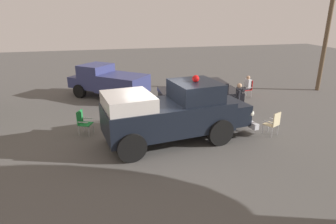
{
  "coord_description": "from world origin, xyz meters",
  "views": [
    {
      "loc": [
        -10.34,
        2.14,
        4.92
      ],
      "look_at": [
        -0.09,
        -0.32,
        1.24
      ],
      "focal_mm": 31.07,
      "sensor_mm": 36.0,
      "label": 1
    }
  ],
  "objects_px": {
    "lawn_chair_spare": "(83,121)",
    "utility_pole": "(328,29)",
    "lawn_chair_near_truck": "(248,87)",
    "traffic_cone": "(116,116)",
    "vintage_fire_truck": "(174,112)",
    "spectator_standing": "(238,98)",
    "parked_pickup": "(108,81)",
    "classic_hot_rod": "(199,95)",
    "lawn_chair_by_car": "(274,122)",
    "spectator_seated": "(246,86)"
  },
  "relations": [
    {
      "from": "traffic_cone",
      "to": "lawn_chair_spare",
      "type": "bearing_deg",
      "value": 126.99
    },
    {
      "from": "spectator_seated",
      "to": "spectator_standing",
      "type": "relative_size",
      "value": 0.77
    },
    {
      "from": "vintage_fire_truck",
      "to": "spectator_standing",
      "type": "height_order",
      "value": "vintage_fire_truck"
    },
    {
      "from": "lawn_chair_near_truck",
      "to": "traffic_cone",
      "type": "relative_size",
      "value": 1.61
    },
    {
      "from": "lawn_chair_spare",
      "to": "spectator_seated",
      "type": "relative_size",
      "value": 0.79
    },
    {
      "from": "lawn_chair_spare",
      "to": "spectator_seated",
      "type": "height_order",
      "value": "spectator_seated"
    },
    {
      "from": "lawn_chair_spare",
      "to": "parked_pickup",
      "type": "bearing_deg",
      "value": -13.67
    },
    {
      "from": "lawn_chair_near_truck",
      "to": "utility_pole",
      "type": "distance_m",
      "value": 6.18
    },
    {
      "from": "vintage_fire_truck",
      "to": "lawn_chair_spare",
      "type": "xyz_separation_m",
      "value": [
        1.52,
        3.51,
        -0.61
      ]
    },
    {
      "from": "lawn_chair_near_truck",
      "to": "utility_pole",
      "type": "xyz_separation_m",
      "value": [
        0.36,
        -5.22,
        3.28
      ]
    },
    {
      "from": "vintage_fire_truck",
      "to": "classic_hot_rod",
      "type": "height_order",
      "value": "vintage_fire_truck"
    },
    {
      "from": "spectator_seated",
      "to": "traffic_cone",
      "type": "xyz_separation_m",
      "value": [
        -2.39,
        7.85,
        -0.39
      ]
    },
    {
      "from": "lawn_chair_spare",
      "to": "utility_pole",
      "type": "distance_m",
      "value": 15.5
    },
    {
      "from": "classic_hot_rod",
      "to": "spectator_seated",
      "type": "bearing_deg",
      "value": -68.39
    },
    {
      "from": "lawn_chair_near_truck",
      "to": "spectator_seated",
      "type": "height_order",
      "value": "spectator_seated"
    },
    {
      "from": "parked_pickup",
      "to": "lawn_chair_spare",
      "type": "distance_m",
      "value": 5.53
    },
    {
      "from": "spectator_seated",
      "to": "utility_pole",
      "type": "xyz_separation_m",
      "value": [
        0.38,
        -5.35,
        3.17
      ]
    },
    {
      "from": "utility_pole",
      "to": "traffic_cone",
      "type": "distance_m",
      "value": 13.95
    },
    {
      "from": "lawn_chair_by_car",
      "to": "spectator_seated",
      "type": "bearing_deg",
      "value": -16.76
    },
    {
      "from": "lawn_chair_near_truck",
      "to": "spectator_standing",
      "type": "relative_size",
      "value": 0.61
    },
    {
      "from": "spectator_seated",
      "to": "classic_hot_rod",
      "type": "bearing_deg",
      "value": 111.61
    },
    {
      "from": "spectator_standing",
      "to": "lawn_chair_spare",
      "type": "bearing_deg",
      "value": 93.53
    },
    {
      "from": "classic_hot_rod",
      "to": "utility_pole",
      "type": "bearing_deg",
      "value": -78.79
    },
    {
      "from": "lawn_chair_near_truck",
      "to": "lawn_chair_by_car",
      "type": "bearing_deg",
      "value": 162.07
    },
    {
      "from": "parked_pickup",
      "to": "spectator_standing",
      "type": "height_order",
      "value": "parked_pickup"
    },
    {
      "from": "parked_pickup",
      "to": "traffic_cone",
      "type": "relative_size",
      "value": 7.57
    },
    {
      "from": "classic_hot_rod",
      "to": "lawn_chair_near_truck",
      "type": "distance_m",
      "value": 3.83
    },
    {
      "from": "parked_pickup",
      "to": "spectator_seated",
      "type": "relative_size",
      "value": 3.72
    },
    {
      "from": "parked_pickup",
      "to": "lawn_chair_by_car",
      "type": "xyz_separation_m",
      "value": [
        -7.37,
        -6.34,
        -0.4
      ]
    },
    {
      "from": "lawn_chair_spare",
      "to": "lawn_chair_by_car",
      "type": "bearing_deg",
      "value": -104.67
    },
    {
      "from": "lawn_chair_near_truck",
      "to": "classic_hot_rod",
      "type": "bearing_deg",
      "value": 111.18
    },
    {
      "from": "vintage_fire_truck",
      "to": "utility_pole",
      "type": "height_order",
      "value": "utility_pole"
    },
    {
      "from": "lawn_chair_by_car",
      "to": "utility_pole",
      "type": "height_order",
      "value": "utility_pole"
    },
    {
      "from": "lawn_chair_spare",
      "to": "utility_pole",
      "type": "xyz_separation_m",
      "value": [
        3.86,
        -14.65,
        3.28
      ]
    },
    {
      "from": "lawn_chair_by_car",
      "to": "lawn_chair_spare",
      "type": "distance_m",
      "value": 7.91
    },
    {
      "from": "vintage_fire_truck",
      "to": "spectator_standing",
      "type": "distance_m",
      "value": 4.24
    },
    {
      "from": "lawn_chair_near_truck",
      "to": "utility_pole",
      "type": "height_order",
      "value": "utility_pole"
    },
    {
      "from": "utility_pole",
      "to": "vintage_fire_truck",
      "type": "bearing_deg",
      "value": 115.78
    },
    {
      "from": "utility_pole",
      "to": "lawn_chair_spare",
      "type": "bearing_deg",
      "value": 104.75
    },
    {
      "from": "vintage_fire_truck",
      "to": "lawn_chair_spare",
      "type": "distance_m",
      "value": 3.87
    },
    {
      "from": "lawn_chair_near_truck",
      "to": "vintage_fire_truck",
      "type": "bearing_deg",
      "value": 130.31
    },
    {
      "from": "lawn_chair_by_car",
      "to": "lawn_chair_spare",
      "type": "xyz_separation_m",
      "value": [
        2.0,
        7.65,
        0.0
      ]
    },
    {
      "from": "vintage_fire_truck",
      "to": "utility_pole",
      "type": "distance_m",
      "value": 12.66
    },
    {
      "from": "traffic_cone",
      "to": "lawn_chair_near_truck",
      "type": "bearing_deg",
      "value": -73.22
    },
    {
      "from": "classic_hot_rod",
      "to": "parked_pickup",
      "type": "distance_m",
      "value": 5.6
    },
    {
      "from": "lawn_chair_by_car",
      "to": "spectator_standing",
      "type": "distance_m",
      "value": 2.51
    },
    {
      "from": "classic_hot_rod",
      "to": "lawn_chair_near_truck",
      "type": "height_order",
      "value": "classic_hot_rod"
    },
    {
      "from": "lawn_chair_near_truck",
      "to": "traffic_cone",
      "type": "height_order",
      "value": "lawn_chair_near_truck"
    },
    {
      "from": "traffic_cone",
      "to": "spectator_seated",
      "type": "bearing_deg",
      "value": -73.1
    },
    {
      "from": "lawn_chair_spare",
      "to": "utility_pole",
      "type": "bearing_deg",
      "value": -75.25
    }
  ]
}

